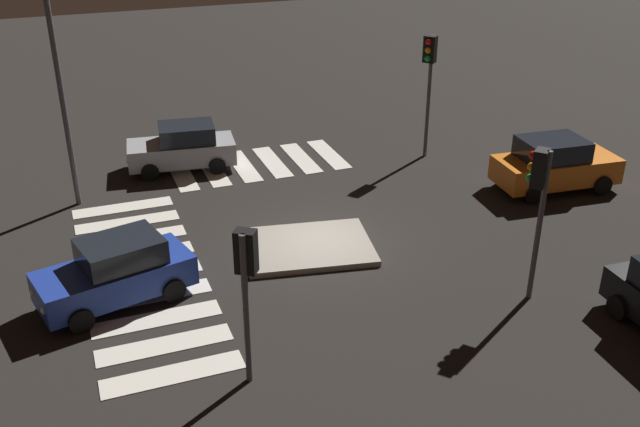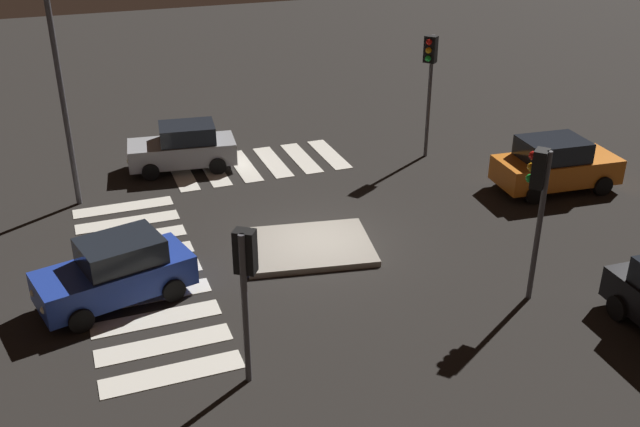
% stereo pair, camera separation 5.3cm
% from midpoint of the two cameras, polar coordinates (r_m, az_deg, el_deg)
% --- Properties ---
extents(ground_plane, '(80.00, 80.00, 0.00)m').
position_cam_midpoint_polar(ground_plane, '(21.65, -0.07, -2.38)').
color(ground_plane, black).
extents(traffic_island, '(4.14, 3.39, 0.18)m').
position_cam_midpoint_polar(traffic_island, '(21.29, -1.04, -2.64)').
color(traffic_island, gray).
rests_on(traffic_island, ground).
extents(car_silver, '(4.05, 2.20, 1.70)m').
position_cam_midpoint_polar(car_silver, '(27.12, -10.83, 5.14)').
color(car_silver, '#9EA0A5').
rests_on(car_silver, ground).
extents(car_blue, '(4.19, 2.57, 1.72)m').
position_cam_midpoint_polar(car_blue, '(19.28, -15.84, -4.46)').
color(car_blue, '#1E389E').
rests_on(car_blue, ground).
extents(car_orange, '(4.36, 2.27, 1.85)m').
position_cam_midpoint_polar(car_orange, '(26.19, 17.99, 3.70)').
color(car_orange, orange).
rests_on(car_orange, ground).
extents(traffic_light_north, '(0.54, 0.53, 3.62)m').
position_cam_midpoint_polar(traffic_light_north, '(15.00, -5.93, -4.38)').
color(traffic_light_north, '#47474C').
rests_on(traffic_light_north, ground).
extents(traffic_light_south, '(0.53, 0.54, 4.67)m').
position_cam_midpoint_polar(traffic_light_south, '(27.23, 8.56, 11.38)').
color(traffic_light_south, '#47474C').
rests_on(traffic_light_south, ground).
extents(traffic_light_west, '(0.54, 0.53, 4.11)m').
position_cam_midpoint_polar(traffic_light_west, '(18.46, 16.79, 1.95)').
color(traffic_light_west, '#47474C').
rests_on(traffic_light_west, ground).
extents(street_lamp, '(0.56, 0.56, 8.23)m').
position_cam_midpoint_polar(street_lamp, '(23.76, -20.45, 12.94)').
color(street_lamp, '#47474C').
rests_on(street_lamp, ground).
extents(crosswalk_near, '(6.45, 3.20, 0.02)m').
position_cam_midpoint_polar(crosswalk_near, '(27.43, -5.00, 3.91)').
color(crosswalk_near, silver).
rests_on(crosswalk_near, ground).
extents(crosswalk_side, '(3.20, 9.90, 0.02)m').
position_cam_midpoint_polar(crosswalk_side, '(20.64, -13.85, -4.72)').
color(crosswalk_side, silver).
rests_on(crosswalk_side, ground).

